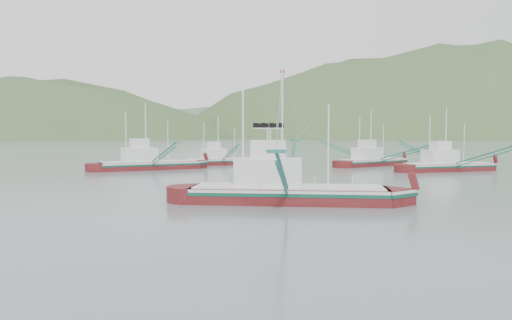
{
  "coord_description": "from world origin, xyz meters",
  "views": [
    {
      "loc": [
        -1.67,
        -41.88,
        6.01
      ],
      "look_at": [
        0.0,
        6.0,
        3.2
      ],
      "focal_mm": 35.0,
      "sensor_mm": 36.0,
      "label": 1
    }
  ],
  "objects_px": {
    "bg_boat_right": "(447,158)",
    "bg_boat_left": "(148,155)",
    "bg_boat_extra": "(372,153)",
    "bg_boat_far": "(220,155)",
    "main_boat": "(286,179)"
  },
  "relations": [
    {
      "from": "main_boat",
      "to": "bg_boat_far",
      "type": "relative_size",
      "value": 1.3
    },
    {
      "from": "main_boat",
      "to": "bg_boat_right",
      "type": "relative_size",
      "value": 1.18
    },
    {
      "from": "bg_boat_left",
      "to": "bg_boat_extra",
      "type": "relative_size",
      "value": 1.13
    },
    {
      "from": "bg_boat_far",
      "to": "bg_boat_extra",
      "type": "distance_m",
      "value": 26.45
    },
    {
      "from": "bg_boat_left",
      "to": "bg_boat_far",
      "type": "xyz_separation_m",
      "value": [
        10.67,
        10.43,
        -0.52
      ]
    },
    {
      "from": "bg_boat_right",
      "to": "bg_boat_left",
      "type": "bearing_deg",
      "value": 159.4
    },
    {
      "from": "bg_boat_far",
      "to": "bg_boat_left",
      "type": "bearing_deg",
      "value": -150.89
    },
    {
      "from": "bg_boat_right",
      "to": "bg_boat_left",
      "type": "distance_m",
      "value": 45.35
    },
    {
      "from": "bg_boat_left",
      "to": "bg_boat_far",
      "type": "relative_size",
      "value": 1.14
    },
    {
      "from": "bg_boat_right",
      "to": "bg_boat_extra",
      "type": "height_order",
      "value": "same"
    },
    {
      "from": "bg_boat_left",
      "to": "bg_boat_extra",
      "type": "distance_m",
      "value": 37.64
    },
    {
      "from": "main_boat",
      "to": "bg_boat_far",
      "type": "distance_m",
      "value": 47.32
    },
    {
      "from": "bg_boat_right",
      "to": "bg_boat_far",
      "type": "xyz_separation_m",
      "value": [
        -34.47,
        14.76,
        -0.18
      ]
    },
    {
      "from": "main_boat",
      "to": "bg_boat_right",
      "type": "height_order",
      "value": "main_boat"
    },
    {
      "from": "bg_boat_right",
      "to": "bg_boat_left",
      "type": "relative_size",
      "value": 0.97
    }
  ]
}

